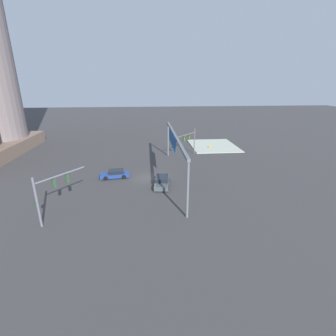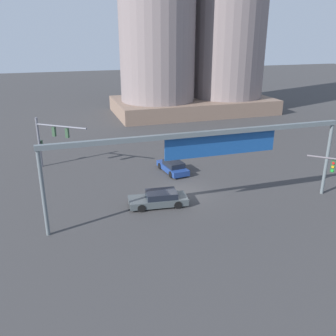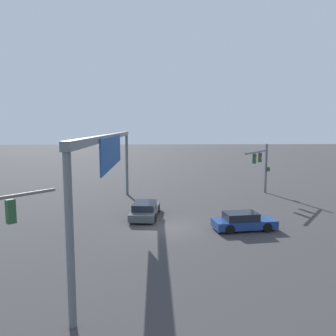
# 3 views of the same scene
# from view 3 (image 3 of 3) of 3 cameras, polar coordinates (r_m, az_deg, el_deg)

# --- Properties ---
(ground_plane) EXTENTS (222.09, 222.09, 0.00)m
(ground_plane) POSITION_cam_3_polar(r_m,az_deg,el_deg) (23.55, 0.25, -10.18)
(ground_plane) COLOR #3A3839
(traffic_signal_near_corner) EXTENTS (4.75, 3.96, 5.22)m
(traffic_signal_near_corner) POSITION_cam_3_polar(r_m,az_deg,el_deg) (35.15, 15.83, 1.05)
(traffic_signal_near_corner) COLOR slate
(traffic_signal_near_corner) RESTS_ON ground
(overhead_sign_gantry) EXTENTS (23.33, 0.43, 6.53)m
(overhead_sign_gantry) POSITION_cam_3_polar(r_m,az_deg,el_deg) (22.27, -9.62, 3.16)
(overhead_sign_gantry) COLOR slate
(overhead_sign_gantry) RESTS_ON ground
(sedan_car_approaching) EXTENTS (4.90, 2.38, 1.21)m
(sedan_car_approaching) POSITION_cam_3_polar(r_m,az_deg,el_deg) (26.08, -3.98, -7.18)
(sedan_car_approaching) COLOR #444B4E
(sedan_car_approaching) RESTS_ON ground
(sedan_car_waiting_far) EXTENTS (2.24, 4.41, 1.21)m
(sedan_car_waiting_far) POSITION_cam_3_polar(r_m,az_deg,el_deg) (23.50, 12.81, -8.95)
(sedan_car_waiting_far) COLOR navy
(sedan_car_waiting_far) RESTS_ON ground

